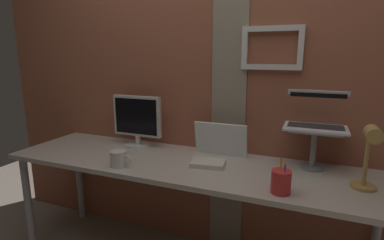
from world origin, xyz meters
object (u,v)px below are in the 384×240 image
at_px(laptop, 316,117).
at_px(pen_cup, 281,182).
at_px(monitor, 137,119).
at_px(coffee_mug, 119,159).
at_px(whiteboard_panel, 221,139).
at_px(desk_lamp, 369,152).

bearing_deg(laptop, pen_cup, -106.00).
bearing_deg(monitor, coffee_mug, -73.42).
bearing_deg(whiteboard_panel, coffee_mug, -139.70).
distance_m(laptop, whiteboard_panel, 0.60).
relative_size(monitor, laptop, 1.08).
relative_size(monitor, pen_cup, 2.15).
bearing_deg(coffee_mug, pen_cup, 0.00).
relative_size(monitor, desk_lamp, 1.10).
height_order(monitor, pen_cup, monitor).
bearing_deg(desk_lamp, pen_cup, -157.30).
distance_m(monitor, whiteboard_panel, 0.63).
distance_m(whiteboard_panel, coffee_mug, 0.66).
bearing_deg(pen_cup, whiteboard_panel, 135.50).
xyz_separation_m(pen_cup, coffee_mug, (-0.94, -0.00, -0.01)).
relative_size(laptop, coffee_mug, 2.57).
relative_size(whiteboard_panel, coffee_mug, 2.62).
bearing_deg(laptop, coffee_mug, -156.17).
relative_size(pen_cup, coffee_mug, 1.29).
distance_m(whiteboard_panel, pen_cup, 0.61).
xyz_separation_m(desk_lamp, pen_cup, (-0.38, -0.16, -0.15)).
bearing_deg(monitor, whiteboard_panel, 2.06).
height_order(desk_lamp, pen_cup, desk_lamp).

